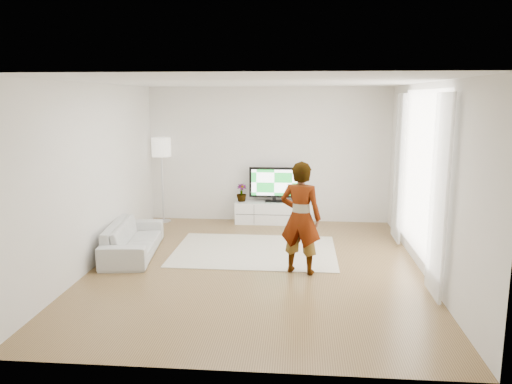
# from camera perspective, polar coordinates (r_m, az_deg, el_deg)

# --- Properties ---
(floor) EXTENTS (6.00, 6.00, 0.00)m
(floor) POSITION_cam_1_polar(r_m,az_deg,el_deg) (7.81, 0.04, -8.55)
(floor) COLOR olive
(floor) RESTS_ON ground
(ceiling) EXTENTS (6.00, 6.00, 0.00)m
(ceiling) POSITION_cam_1_polar(r_m,az_deg,el_deg) (7.37, 0.04, 12.46)
(ceiling) COLOR white
(ceiling) RESTS_ON wall_back
(wall_left) EXTENTS (0.02, 6.00, 2.80)m
(wall_left) POSITION_cam_1_polar(r_m,az_deg,el_deg) (8.07, -17.95, 1.81)
(wall_left) COLOR silver
(wall_left) RESTS_ON floor
(wall_right) EXTENTS (0.02, 6.00, 2.80)m
(wall_right) POSITION_cam_1_polar(r_m,az_deg,el_deg) (7.67, 19.01, 1.30)
(wall_right) COLOR silver
(wall_right) RESTS_ON floor
(wall_back) EXTENTS (5.00, 0.02, 2.80)m
(wall_back) POSITION_cam_1_polar(r_m,az_deg,el_deg) (10.43, 1.46, 4.25)
(wall_back) COLOR silver
(wall_back) RESTS_ON floor
(wall_front) EXTENTS (5.00, 0.02, 2.80)m
(wall_front) POSITION_cam_1_polar(r_m,az_deg,el_deg) (4.54, -3.21, -4.35)
(wall_front) COLOR silver
(wall_front) RESTS_ON floor
(window) EXTENTS (0.01, 2.60, 2.50)m
(window) POSITION_cam_1_polar(r_m,az_deg,el_deg) (7.94, 18.37, 2.02)
(window) COLOR white
(window) RESTS_ON wall_right
(curtain_near) EXTENTS (0.04, 0.70, 2.60)m
(curtain_near) POSITION_cam_1_polar(r_m,az_deg,el_deg) (6.70, 20.18, -0.51)
(curtain_near) COLOR white
(curtain_near) RESTS_ON floor
(curtain_far) EXTENTS (0.04, 0.70, 2.60)m
(curtain_far) POSITION_cam_1_polar(r_m,az_deg,el_deg) (9.20, 16.01, 2.65)
(curtain_far) COLOR white
(curtain_far) RESTS_ON floor
(media_console) EXTENTS (1.60, 0.45, 0.45)m
(media_console) POSITION_cam_1_polar(r_m,az_deg,el_deg) (10.39, 2.08, -2.36)
(media_console) COLOR white
(media_console) RESTS_ON floor
(television) EXTENTS (1.03, 0.20, 0.72)m
(television) POSITION_cam_1_polar(r_m,az_deg,el_deg) (10.29, 2.11, 1.02)
(television) COLOR black
(television) RESTS_ON media_console
(game_console) EXTENTS (0.09, 0.18, 0.23)m
(game_console) POSITION_cam_1_polar(r_m,az_deg,el_deg) (10.31, 5.97, -0.58)
(game_console) COLOR white
(game_console) RESTS_ON media_console
(potted_plant) EXTENTS (0.25, 0.25, 0.37)m
(potted_plant) POSITION_cam_1_polar(r_m,az_deg,el_deg) (10.36, -1.66, -0.09)
(potted_plant) COLOR #3F7238
(potted_plant) RESTS_ON media_console
(rug) EXTENTS (2.74, 1.98, 0.01)m
(rug) POSITION_cam_1_polar(r_m,az_deg,el_deg) (8.56, -0.14, -6.74)
(rug) COLOR beige
(rug) RESTS_ON floor
(player) EXTENTS (0.69, 0.55, 1.67)m
(player) POSITION_cam_1_polar(r_m,az_deg,el_deg) (7.34, 5.12, -2.95)
(player) COLOR #334772
(player) RESTS_ON rug
(sofa) EXTENTS (0.94, 1.93, 0.54)m
(sofa) POSITION_cam_1_polar(r_m,az_deg,el_deg) (8.57, -13.87, -5.20)
(sofa) COLOR beige
(sofa) RESTS_ON floor
(floor_lamp) EXTENTS (0.39, 0.39, 1.77)m
(floor_lamp) POSITION_cam_1_polar(r_m,az_deg,el_deg) (10.49, -10.77, 4.64)
(floor_lamp) COLOR silver
(floor_lamp) RESTS_ON floor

